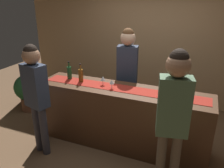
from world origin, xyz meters
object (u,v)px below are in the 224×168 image
wine_bottle_clear (183,90)px  customer_sipping (173,110)px  potted_plant_tall (28,90)px  wine_glass_far_end (164,87)px  bartender (127,68)px  wine_bottle_amber (81,75)px  customer_browsing (36,90)px  wine_glass_near_customer (103,79)px  wine_glass_mid_counter (112,82)px  wine_bottle_green (69,73)px

wine_bottle_clear → customer_sipping: customer_sipping is taller
potted_plant_tall → wine_glass_far_end: bearing=-6.8°
bartender → wine_bottle_clear: bearing=139.7°
wine_bottle_amber → potted_plant_tall: bearing=166.5°
customer_sipping → customer_browsing: 1.88m
wine_glass_near_customer → wine_glass_mid_counter: (0.18, -0.08, 0.00)m
wine_bottle_clear → wine_glass_mid_counter: wine_bottle_clear is taller
customer_sipping → customer_browsing: bearing=166.0°
wine_bottle_clear → wine_bottle_green: 1.80m
wine_glass_far_end → potted_plant_tall: (-2.80, 0.34, -0.63)m
wine_glass_mid_counter → customer_sipping: (0.97, -0.64, 0.04)m
wine_bottle_amber → customer_sipping: bearing=-24.9°
wine_bottle_clear → wine_bottle_amber: (-1.56, -0.01, 0.00)m
customer_sipping → customer_browsing: (-1.88, 0.05, -0.09)m
wine_bottle_green → potted_plant_tall: 1.44m
wine_bottle_green → wine_glass_far_end: size_ratio=2.10×
bartender → customer_browsing: (-0.93, -1.23, -0.08)m
wine_glass_far_end → customer_browsing: (-1.66, -0.68, -0.04)m
wine_bottle_amber → wine_glass_near_customer: 0.38m
wine_bottle_amber → bartender: bearing=44.2°
wine_glass_mid_counter → bartender: bartender is taller
wine_bottle_clear → wine_bottle_amber: same height
wine_bottle_amber → wine_bottle_green: (-0.24, 0.04, 0.00)m
wine_bottle_green → wine_glass_near_customer: bearing=-3.4°
wine_glass_mid_counter → customer_sipping: bearing=-33.2°
wine_glass_far_end → wine_bottle_clear: bearing=-2.6°
customer_browsing → potted_plant_tall: (-1.15, 1.02, -0.59)m
bartender → customer_sipping: size_ratio=1.00×
wine_bottle_amber → wine_glass_near_customer: (0.38, 0.01, -0.01)m
wine_glass_far_end → customer_sipping: customer_sipping is taller
wine_glass_mid_counter → potted_plant_tall: (-2.06, 0.43, -0.63)m
wine_bottle_amber → wine_glass_far_end: wine_bottle_amber is taller
wine_bottle_amber → bartender: 0.81m
customer_sipping → wine_glass_far_end: bearing=94.6°
wine_bottle_amber → wine_glass_far_end: 1.31m
wine_bottle_green → customer_browsing: 0.71m
wine_glass_far_end → bartender: bartender is taller
wine_bottle_clear → bartender: size_ratio=0.17×
customer_sipping → customer_browsing: customer_sipping is taller
bartender → wine_bottle_green: bearing=21.7°
wine_bottle_green → customer_browsing: (-0.10, -0.71, -0.05)m
wine_bottle_clear → customer_browsing: 2.02m
wine_glass_mid_counter → bartender: 0.64m
wine_bottle_green → bartender: bearing=32.4°
bartender → wine_bottle_amber: bearing=33.5°
wine_glass_near_customer → customer_browsing: customer_browsing is taller
potted_plant_tall → wine_glass_mid_counter: bearing=-11.9°
bartender → potted_plant_tall: (-2.07, -0.21, -0.67)m
wine_bottle_green → wine_bottle_clear: bearing=-1.1°
customer_sipping → wine_glass_mid_counter: bearing=134.3°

